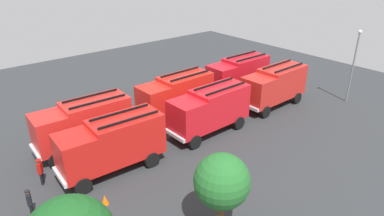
{
  "coord_description": "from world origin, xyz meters",
  "views": [
    {
      "loc": [
        17.15,
        20.6,
        13.72
      ],
      "look_at": [
        0.0,
        0.0,
        1.4
      ],
      "focal_mm": 31.98,
      "sensor_mm": 36.0,
      "label": 1
    }
  ],
  "objects_px": {
    "fire_truck_1": "(176,94)",
    "fire_truck_5": "(112,142)",
    "traffic_cone_0": "(105,200)",
    "firefighter_0": "(40,170)",
    "fire_truck_4": "(210,108)",
    "tree_0": "(222,181)",
    "fire_truck_2": "(83,122)",
    "lamppost": "(354,61)",
    "fire_truck_0": "(238,73)",
    "firefighter_1": "(30,202)",
    "fire_truck_3": "(274,85)"
  },
  "relations": [
    {
      "from": "fire_truck_4",
      "to": "lamppost",
      "type": "distance_m",
      "value": 15.54
    },
    {
      "from": "fire_truck_0",
      "to": "fire_truck_4",
      "type": "height_order",
      "value": "same"
    },
    {
      "from": "fire_truck_5",
      "to": "lamppost",
      "type": "distance_m",
      "value": 24.0
    },
    {
      "from": "fire_truck_1",
      "to": "traffic_cone_0",
      "type": "relative_size",
      "value": 11.22
    },
    {
      "from": "traffic_cone_0",
      "to": "firefighter_0",
      "type": "bearing_deg",
      "value": -63.34
    },
    {
      "from": "fire_truck_5",
      "to": "firefighter_1",
      "type": "distance_m",
      "value": 5.99
    },
    {
      "from": "fire_truck_0",
      "to": "firefighter_1",
      "type": "height_order",
      "value": "fire_truck_0"
    },
    {
      "from": "firefighter_1",
      "to": "fire_truck_2",
      "type": "bearing_deg",
      "value": 56.94
    },
    {
      "from": "lamppost",
      "to": "firefighter_0",
      "type": "bearing_deg",
      "value": -11.73
    },
    {
      "from": "fire_truck_4",
      "to": "tree_0",
      "type": "relative_size",
      "value": 1.59
    },
    {
      "from": "traffic_cone_0",
      "to": "lamppost",
      "type": "xyz_separation_m",
      "value": [
        -25.7,
        1.42,
        3.84
      ]
    },
    {
      "from": "firefighter_0",
      "to": "firefighter_1",
      "type": "bearing_deg",
      "value": 94.37
    },
    {
      "from": "fire_truck_4",
      "to": "firefighter_1",
      "type": "height_order",
      "value": "fire_truck_4"
    },
    {
      "from": "fire_truck_2",
      "to": "lamppost",
      "type": "bearing_deg",
      "value": 163.11
    },
    {
      "from": "fire_truck_0",
      "to": "lamppost",
      "type": "relative_size",
      "value": 1.01
    },
    {
      "from": "fire_truck_4",
      "to": "tree_0",
      "type": "bearing_deg",
      "value": 49.92
    },
    {
      "from": "fire_truck_0",
      "to": "fire_truck_4",
      "type": "xyz_separation_m",
      "value": [
        8.21,
        4.56,
        0.0
      ]
    },
    {
      "from": "fire_truck_2",
      "to": "fire_truck_5",
      "type": "distance_m",
      "value": 4.02
    },
    {
      "from": "fire_truck_4",
      "to": "fire_truck_0",
      "type": "bearing_deg",
      "value": -151.63
    },
    {
      "from": "tree_0",
      "to": "lamppost",
      "type": "distance_m",
      "value": 22.23
    },
    {
      "from": "fire_truck_0",
      "to": "fire_truck_3",
      "type": "relative_size",
      "value": 1.0
    },
    {
      "from": "firefighter_0",
      "to": "tree_0",
      "type": "relative_size",
      "value": 0.4
    },
    {
      "from": "fire_truck_5",
      "to": "firefighter_0",
      "type": "distance_m",
      "value": 4.75
    },
    {
      "from": "lamppost",
      "to": "fire_truck_1",
      "type": "bearing_deg",
      "value": -28.72
    },
    {
      "from": "fire_truck_2",
      "to": "traffic_cone_0",
      "type": "relative_size",
      "value": 11.31
    },
    {
      "from": "fire_truck_1",
      "to": "traffic_cone_0",
      "type": "height_order",
      "value": "fire_truck_1"
    },
    {
      "from": "fire_truck_3",
      "to": "firefighter_1",
      "type": "relative_size",
      "value": 4.23
    },
    {
      "from": "fire_truck_3",
      "to": "fire_truck_0",
      "type": "bearing_deg",
      "value": -89.12
    },
    {
      "from": "tree_0",
      "to": "firefighter_0",
      "type": "bearing_deg",
      "value": -58.87
    },
    {
      "from": "tree_0",
      "to": "lamppost",
      "type": "bearing_deg",
      "value": -168.75
    },
    {
      "from": "fire_truck_1",
      "to": "fire_truck_5",
      "type": "bearing_deg",
      "value": 24.75
    },
    {
      "from": "firefighter_1",
      "to": "lamppost",
      "type": "relative_size",
      "value": 0.24
    },
    {
      "from": "tree_0",
      "to": "fire_truck_2",
      "type": "bearing_deg",
      "value": -80.92
    },
    {
      "from": "fire_truck_3",
      "to": "traffic_cone_0",
      "type": "relative_size",
      "value": 11.22
    },
    {
      "from": "fire_truck_5",
      "to": "tree_0",
      "type": "bearing_deg",
      "value": 104.61
    },
    {
      "from": "firefighter_0",
      "to": "tree_0",
      "type": "distance_m",
      "value": 12.0
    },
    {
      "from": "firefighter_1",
      "to": "traffic_cone_0",
      "type": "height_order",
      "value": "firefighter_1"
    },
    {
      "from": "fire_truck_3",
      "to": "lamppost",
      "type": "bearing_deg",
      "value": 147.15
    },
    {
      "from": "fire_truck_0",
      "to": "fire_truck_4",
      "type": "bearing_deg",
      "value": 29.66
    },
    {
      "from": "tree_0",
      "to": "lamppost",
      "type": "relative_size",
      "value": 0.64
    },
    {
      "from": "fire_truck_3",
      "to": "firefighter_0",
      "type": "height_order",
      "value": "fire_truck_3"
    },
    {
      "from": "fire_truck_4",
      "to": "fire_truck_5",
      "type": "distance_m",
      "value": 8.68
    },
    {
      "from": "fire_truck_0",
      "to": "tree_0",
      "type": "bearing_deg",
      "value": 41.25
    },
    {
      "from": "firefighter_0",
      "to": "lamppost",
      "type": "relative_size",
      "value": 0.26
    },
    {
      "from": "fire_truck_4",
      "to": "fire_truck_5",
      "type": "xyz_separation_m",
      "value": [
        8.68,
        -0.15,
        0.0
      ]
    },
    {
      "from": "firefighter_1",
      "to": "traffic_cone_0",
      "type": "bearing_deg",
      "value": -11.69
    },
    {
      "from": "fire_truck_2",
      "to": "firefighter_0",
      "type": "distance_m",
      "value": 4.91
    },
    {
      "from": "fire_truck_5",
      "to": "fire_truck_1",
      "type": "bearing_deg",
      "value": -151.45
    },
    {
      "from": "fire_truck_2",
      "to": "fire_truck_5",
      "type": "bearing_deg",
      "value": 95.71
    },
    {
      "from": "fire_truck_1",
      "to": "fire_truck_2",
      "type": "bearing_deg",
      "value": -0.65
    }
  ]
}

